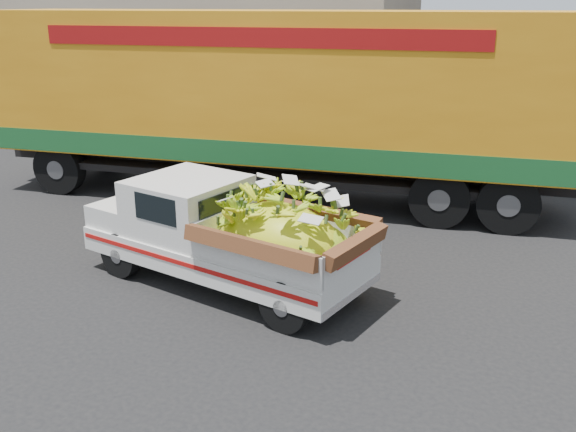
% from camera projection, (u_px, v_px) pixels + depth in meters
% --- Properties ---
extents(ground, '(100.00, 100.00, 0.00)m').
position_uv_depth(ground, '(129.00, 269.00, 9.98)').
color(ground, black).
rests_on(ground, ground).
extents(curb, '(60.00, 0.25, 0.15)m').
position_uv_depth(curb, '(290.00, 165.00, 16.04)').
color(curb, gray).
rests_on(curb, ground).
extents(sidewalk, '(60.00, 4.00, 0.14)m').
position_uv_depth(sidewalk, '(318.00, 148.00, 17.90)').
color(sidewalk, gray).
rests_on(sidewalk, ground).
extents(building_left, '(18.00, 6.00, 5.00)m').
position_uv_depth(building_left, '(175.00, 41.00, 25.12)').
color(building_left, gray).
rests_on(building_left, ground).
extents(pickup_truck, '(4.53, 2.49, 1.51)m').
position_uv_depth(pickup_truck, '(242.00, 237.00, 9.04)').
color(pickup_truck, black).
rests_on(pickup_truck, ground).
extents(semi_trailer, '(12.04, 3.67, 3.80)m').
position_uv_depth(semi_trailer, '(274.00, 97.00, 13.03)').
color(semi_trailer, black).
rests_on(semi_trailer, ground).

